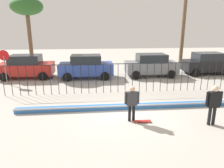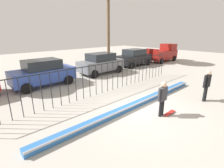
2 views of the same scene
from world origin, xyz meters
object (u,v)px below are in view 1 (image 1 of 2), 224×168
Objects in this scene: skateboarder at (132,100)px; parked_car_black at (208,63)px; parked_car_blue at (86,66)px; skateboard at (142,121)px; stop_sign at (4,62)px; parked_car_gray at (151,65)px; camera_operator at (214,102)px; palm_tree_short at (27,8)px; parked_car_red at (26,66)px.

skateboarder is 12.23m from parked_car_black.
parked_car_blue is 1.00× the size of parked_car_black.
skateboard is at bearing -132.39° from parked_car_black.
parked_car_blue is 1.72× the size of stop_sign.
parked_car_gray is (3.29, 8.44, -0.02)m from skateboarder.
camera_operator is 17.12m from palm_tree_short.
parked_car_red is 1.00× the size of parked_car_black.
parked_car_black is (10.67, 0.47, 0.00)m from parked_car_blue.
skateboard is 0.19× the size of parked_car_gray.
camera_operator is 0.41× the size of parked_car_blue.
skateboarder is at bearing -77.62° from parked_car_blue.
skateboarder is 0.38× the size of parked_car_red.
parked_car_black reaches higher than skateboard.
camera_operator is 0.41× the size of parked_car_black.
parked_car_blue reaches higher than skateboarder.
parked_car_gray is at bearing -176.79° from parked_car_black.
camera_operator is 0.41× the size of parked_car_red.
parked_car_black reaches higher than skateboarder.
stop_sign is at bearing -2.12° from camera_operator.
parked_car_black is at bearing 38.19° from skateboard.
parked_car_gray is at bearing -17.63° from palm_tree_short.
camera_operator is at bearing -60.64° from parked_car_blue.
parked_car_red is at bearing 128.94° from skateboarder.
camera_operator is at bearing -92.38° from parked_car_gray.
camera_operator is 0.41× the size of parked_car_gray.
palm_tree_short is at bearing 98.67° from parked_car_red.
camera_operator is (3.38, -0.70, 0.08)m from skateboarder.
palm_tree_short reaches higher than parked_car_black.
camera_operator is at bearing -11.49° from skateboarder.
parked_car_black is 16.61m from stop_sign.
stop_sign is (-8.01, 7.09, 0.63)m from skateboarder.
skateboard is (0.45, -0.20, -0.93)m from skateboarder.
palm_tree_short is (-0.30, 3.01, 4.70)m from parked_car_red.
parked_car_blue and parked_car_gray have the same top height.
parked_car_gray is at bearing 61.91° from skateboard.
parked_car_gray reaches higher than skateboard.
skateboard is 3.14m from camera_operator.
parked_car_black is at bearing -86.11° from camera_operator.
parked_car_gray is at bearing 6.83° from stop_sign.
skateboard is at bearing -47.32° from parked_car_red.
camera_operator is at bearing -19.74° from skateboard.
parked_car_blue is at bearing -34.18° from palm_tree_short.
skateboard is 8.94m from parked_car_blue.
stop_sign is (-11.29, -1.35, 0.64)m from parked_car_gray.
parked_car_red is 1.00× the size of parked_car_blue.
camera_operator reaches higher than skateboarder.
skateboarder is at bearing -58.15° from palm_tree_short.
parked_car_red is at bearing -84.27° from palm_tree_short.
parked_car_black is (5.22, 0.34, 0.00)m from parked_car_gray.
skateboard is at bearing -75.15° from parked_car_blue.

